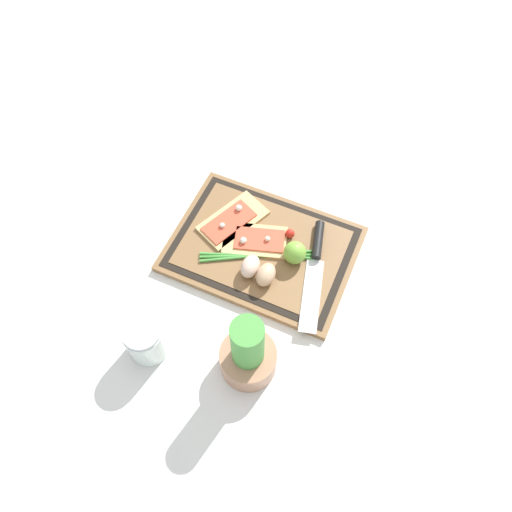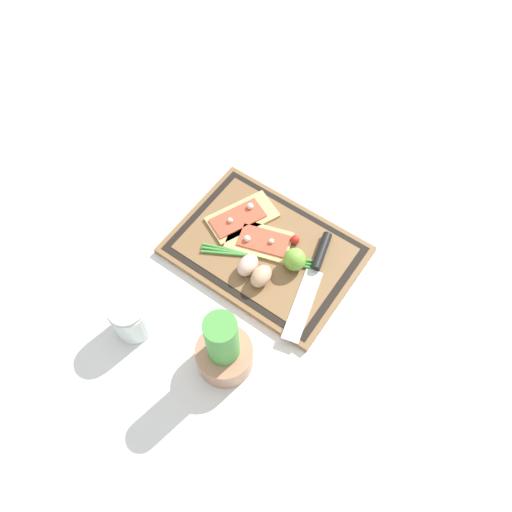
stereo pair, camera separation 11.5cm
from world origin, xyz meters
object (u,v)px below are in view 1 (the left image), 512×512
object	(u,v)px
knife	(316,257)
egg_brown	(266,275)
cherry_tomato_red	(290,234)
pizza_slice_far	(256,240)
pizza_slice_near	(232,220)
herb_pot	(248,354)
egg_pink	(249,266)
lime	(295,253)
sauce_jar	(146,341)

from	to	relation	value
knife	egg_brown	bearing A→B (deg)	48.53
egg_brown	cherry_tomato_red	size ratio (longest dim) A/B	2.64
pizza_slice_far	egg_brown	xyz separation A→B (m)	(-0.06, 0.08, 0.02)
knife	cherry_tomato_red	xyz separation A→B (m)	(0.08, -0.03, 0.00)
pizza_slice_near	pizza_slice_far	bearing A→B (deg)	159.51
egg_brown	pizza_slice_far	bearing A→B (deg)	-53.50
pizza_slice_near	knife	distance (m)	0.22
cherry_tomato_red	herb_pot	distance (m)	0.33
egg_pink	lime	world-z (taller)	lime
knife	cherry_tomato_red	bearing A→B (deg)	-22.47
egg_brown	egg_pink	size ratio (longest dim) A/B	1.00
egg_pink	sauce_jar	world-z (taller)	sauce_jar
knife	egg_pink	world-z (taller)	egg_pink
pizza_slice_far	cherry_tomato_red	size ratio (longest dim) A/B	7.61
cherry_tomato_red	pizza_slice_far	bearing A→B (deg)	34.04
knife	lime	bearing A→B (deg)	24.00
egg_pink	cherry_tomato_red	size ratio (longest dim) A/B	2.64
herb_pot	sauce_jar	bearing A→B (deg)	13.92
pizza_slice_near	egg_brown	bearing A→B (deg)	140.91
pizza_slice_near	lime	xyz separation A→B (m)	(-0.18, 0.04, 0.02)
pizza_slice_near	pizza_slice_far	xyz separation A→B (m)	(-0.08, 0.03, 0.00)
cherry_tomato_red	sauce_jar	world-z (taller)	sauce_jar
sauce_jar	egg_brown	bearing A→B (deg)	-123.93
egg_brown	lime	xyz separation A→B (m)	(-0.04, -0.08, 0.01)
pizza_slice_near	pizza_slice_far	distance (m)	0.08
sauce_jar	knife	bearing A→B (deg)	-126.22
pizza_slice_far	cherry_tomato_red	bearing A→B (deg)	-145.96
pizza_slice_far	knife	distance (m)	0.15
pizza_slice_near	egg_pink	size ratio (longest dim) A/B	3.19
egg_pink	lime	bearing A→B (deg)	-139.62
pizza_slice_far	sauce_jar	distance (m)	0.35
pizza_slice_far	lime	world-z (taller)	lime
cherry_tomato_red	egg_brown	bearing A→B (deg)	86.96
pizza_slice_near	knife	size ratio (longest dim) A/B	0.67
lime	herb_pot	xyz separation A→B (m)	(-0.00, 0.27, 0.02)
pizza_slice_near	knife	world-z (taller)	pizza_slice_near
lime	cherry_tomato_red	bearing A→B (deg)	-58.71
cherry_tomato_red	herb_pot	world-z (taller)	herb_pot
egg_pink	herb_pot	size ratio (longest dim) A/B	0.29
lime	herb_pot	bearing A→B (deg)	90.99
pizza_slice_near	egg_pink	world-z (taller)	egg_pink
pizza_slice_near	egg_brown	size ratio (longest dim) A/B	3.19
herb_pot	pizza_slice_near	bearing A→B (deg)	-59.33
knife	sauce_jar	world-z (taller)	sauce_jar
pizza_slice_near	lime	distance (m)	0.18
egg_brown	lime	size ratio (longest dim) A/B	1.10
sauce_jar	cherry_tomato_red	bearing A→B (deg)	-114.65
lime	cherry_tomato_red	xyz separation A→B (m)	(0.03, -0.05, -0.02)
pizza_slice_far	herb_pot	world-z (taller)	herb_pot
lime	sauce_jar	world-z (taller)	sauce_jar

